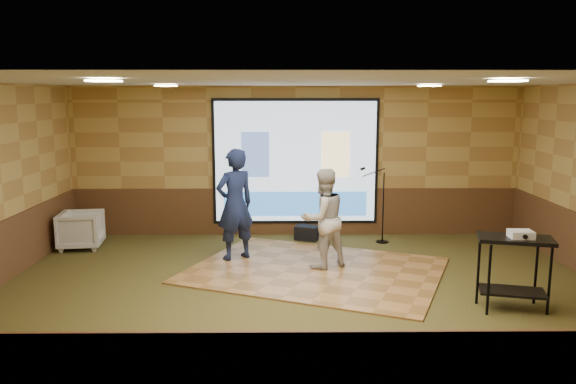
{
  "coord_description": "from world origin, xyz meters",
  "views": [
    {
      "loc": [
        -0.27,
        -7.72,
        2.82
      ],
      "look_at": [
        -0.17,
        1.05,
        1.3
      ],
      "focal_mm": 35.0,
      "sensor_mm": 36.0,
      "label": 1
    }
  ],
  "objects_px": {
    "dance_floor": "(315,270)",
    "player_right": "(323,219)",
    "av_table": "(514,259)",
    "projector_screen": "(295,163)",
    "mic_stand": "(380,217)",
    "projector": "(521,234)",
    "banquet_chair": "(81,230)",
    "player_left": "(235,204)",
    "duffel_bag": "(307,233)"
  },
  "relations": [
    {
      "from": "player_left",
      "to": "banquet_chair",
      "type": "distance_m",
      "value": 3.1
    },
    {
      "from": "duffel_bag",
      "to": "av_table",
      "type": "bearing_deg",
      "value": -55.01
    },
    {
      "from": "player_right",
      "to": "projector",
      "type": "relative_size",
      "value": 5.52
    },
    {
      "from": "dance_floor",
      "to": "banquet_chair",
      "type": "xyz_separation_m",
      "value": [
        -4.27,
        1.43,
        0.33
      ]
    },
    {
      "from": "projector",
      "to": "mic_stand",
      "type": "height_order",
      "value": "mic_stand"
    },
    {
      "from": "banquet_chair",
      "to": "duffel_bag",
      "type": "xyz_separation_m",
      "value": [
        4.22,
        0.57,
        -0.21
      ]
    },
    {
      "from": "av_table",
      "to": "dance_floor",
      "type": "bearing_deg",
      "value": 146.46
    },
    {
      "from": "projector_screen",
      "to": "dance_floor",
      "type": "relative_size",
      "value": 0.85
    },
    {
      "from": "projector_screen",
      "to": "banquet_chair",
      "type": "xyz_separation_m",
      "value": [
        -4.0,
        -0.98,
        -1.13
      ]
    },
    {
      "from": "av_table",
      "to": "projector",
      "type": "relative_size",
      "value": 3.35
    },
    {
      "from": "player_right",
      "to": "duffel_bag",
      "type": "relative_size",
      "value": 3.64
    },
    {
      "from": "projector_screen",
      "to": "player_right",
      "type": "relative_size",
      "value": 2.04
    },
    {
      "from": "player_right",
      "to": "mic_stand",
      "type": "height_order",
      "value": "player_right"
    },
    {
      "from": "player_right",
      "to": "projector",
      "type": "height_order",
      "value": "player_right"
    },
    {
      "from": "banquet_chair",
      "to": "duffel_bag",
      "type": "distance_m",
      "value": 4.27
    },
    {
      "from": "player_left",
      "to": "player_right",
      "type": "relative_size",
      "value": 1.17
    },
    {
      "from": "dance_floor",
      "to": "player_left",
      "type": "xyz_separation_m",
      "value": [
        -1.34,
        0.63,
        0.97
      ]
    },
    {
      "from": "banquet_chair",
      "to": "duffel_bag",
      "type": "height_order",
      "value": "banquet_chair"
    },
    {
      "from": "projector_screen",
      "to": "player_left",
      "type": "bearing_deg",
      "value": -121.15
    },
    {
      "from": "player_left",
      "to": "av_table",
      "type": "distance_m",
      "value": 4.5
    },
    {
      "from": "projector",
      "to": "mic_stand",
      "type": "relative_size",
      "value": 0.2
    },
    {
      "from": "mic_stand",
      "to": "duffel_bag",
      "type": "distance_m",
      "value": 1.45
    },
    {
      "from": "projector",
      "to": "duffel_bag",
      "type": "distance_m",
      "value": 4.61
    },
    {
      "from": "av_table",
      "to": "duffel_bag",
      "type": "bearing_deg",
      "value": 124.99
    },
    {
      "from": "dance_floor",
      "to": "duffel_bag",
      "type": "relative_size",
      "value": 8.7
    },
    {
      "from": "player_left",
      "to": "mic_stand",
      "type": "relative_size",
      "value": 1.29
    },
    {
      "from": "av_table",
      "to": "player_right",
      "type": "bearing_deg",
      "value": 142.98
    },
    {
      "from": "projector",
      "to": "banquet_chair",
      "type": "relative_size",
      "value": 0.39
    },
    {
      "from": "projector",
      "to": "banquet_chair",
      "type": "bearing_deg",
      "value": 158.82
    },
    {
      "from": "dance_floor",
      "to": "player_right",
      "type": "bearing_deg",
      "value": 46.15
    },
    {
      "from": "player_left",
      "to": "projector_screen",
      "type": "bearing_deg",
      "value": -154.32
    },
    {
      "from": "av_table",
      "to": "projector",
      "type": "distance_m",
      "value": 0.35
    },
    {
      "from": "player_left",
      "to": "av_table",
      "type": "relative_size",
      "value": 1.93
    },
    {
      "from": "player_right",
      "to": "duffel_bag",
      "type": "distance_m",
      "value": 2.0
    },
    {
      "from": "duffel_bag",
      "to": "projector_screen",
      "type": "bearing_deg",
      "value": 118.68
    },
    {
      "from": "projector",
      "to": "mic_stand",
      "type": "distance_m",
      "value": 3.74
    },
    {
      "from": "projector_screen",
      "to": "player_right",
      "type": "distance_m",
      "value": 2.39
    },
    {
      "from": "player_right",
      "to": "banquet_chair",
      "type": "relative_size",
      "value": 2.13
    },
    {
      "from": "projector_screen",
      "to": "player_left",
      "type": "distance_m",
      "value": 2.13
    },
    {
      "from": "av_table",
      "to": "mic_stand",
      "type": "xyz_separation_m",
      "value": [
        -1.17,
        3.45,
        -0.2
      ]
    },
    {
      "from": "player_left",
      "to": "dance_floor",
      "type": "bearing_deg",
      "value": 121.69
    },
    {
      "from": "dance_floor",
      "to": "banquet_chair",
      "type": "distance_m",
      "value": 4.52
    },
    {
      "from": "projector",
      "to": "banquet_chair",
      "type": "height_order",
      "value": "projector"
    },
    {
      "from": "player_right",
      "to": "av_table",
      "type": "height_order",
      "value": "player_right"
    },
    {
      "from": "player_right",
      "to": "player_left",
      "type": "bearing_deg",
      "value": -46.62
    },
    {
      "from": "projector_screen",
      "to": "mic_stand",
      "type": "height_order",
      "value": "projector_screen"
    },
    {
      "from": "projector_screen",
      "to": "player_right",
      "type": "xyz_separation_m",
      "value": [
        0.4,
        -2.27,
        -0.63
      ]
    },
    {
      "from": "player_right",
      "to": "mic_stand",
      "type": "bearing_deg",
      "value": -154.3
    },
    {
      "from": "av_table",
      "to": "banquet_chair",
      "type": "xyz_separation_m",
      "value": [
        -6.79,
        3.09,
        -0.35
      ]
    },
    {
      "from": "projector_screen",
      "to": "banquet_chair",
      "type": "distance_m",
      "value": 4.27
    }
  ]
}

